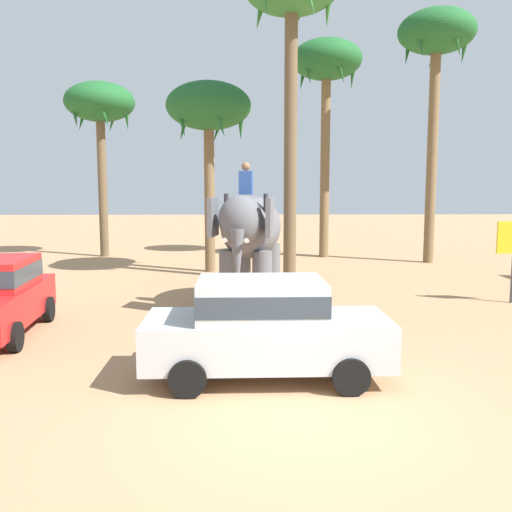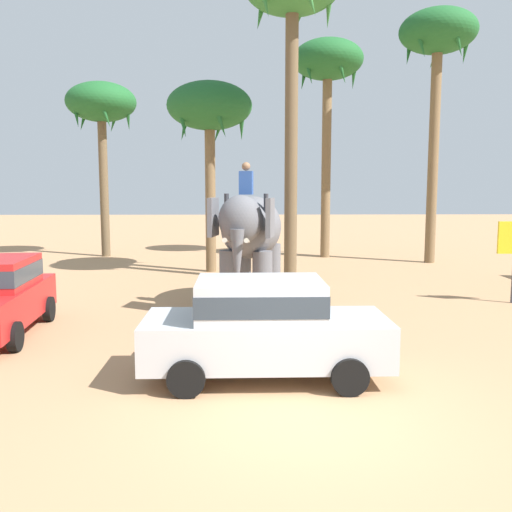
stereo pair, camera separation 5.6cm
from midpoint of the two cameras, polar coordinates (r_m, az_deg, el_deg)
The scene contains 8 objects.
ground_plane at distance 8.10m, azimuth 5.51°, elevation -16.50°, with size 120.00×120.00×0.00m, color tan.
car_sedan_foreground at distance 9.45m, azimuth 0.95°, elevation -7.06°, with size 4.11×1.91×1.70m.
elephant_with_mahout at distance 15.09m, azimuth -0.50°, elevation 2.31°, with size 2.18×4.00×3.88m.
palm_tree_behind_elephant at distance 21.62m, azimuth -4.71°, elevation 14.63°, with size 3.20×3.20×7.18m.
palm_tree_near_hut at distance 27.38m, azimuth -15.52°, elevation 14.50°, with size 3.20×3.20×8.05m.
palm_tree_left_of_road at distance 26.64m, azimuth 7.42°, elevation 18.58°, with size 3.20×3.20×9.87m.
palm_tree_far_back at distance 25.84m, azimuth 18.19°, elevation 20.11°, with size 3.20×3.20×10.57m.
palm_tree_leaning_seaward at distance 19.94m, azimuth 3.83°, elevation 24.72°, with size 3.20×3.20×10.64m.
Camera 2 is at (-0.88, -7.37, 3.23)m, focal length 39.02 mm.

